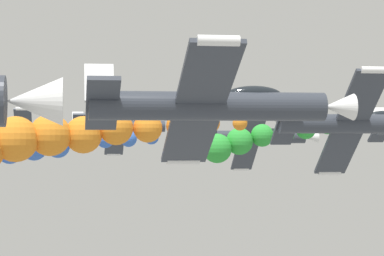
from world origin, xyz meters
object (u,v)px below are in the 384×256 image
airplane_left_inner (256,137)px  airplane_right_outer (213,106)px  airplane_right_inner (359,123)px  airplane_left_outer (121,126)px  airplane_trailing (29,134)px

airplane_left_inner → airplane_right_outer: bearing=-15.6°
airplane_left_inner → airplane_right_inner: (24.44, 0.23, 0.64)m
airplane_left_outer → airplane_right_outer: (49.54, 0.38, -0.09)m
airplane_left_outer → airplane_trailing: (-13.14, -9.61, -0.64)m
airplane_left_inner → airplane_right_outer: airplane_right_outer is taller
airplane_right_outer → airplane_trailing: 63.48m
airplane_left_outer → airplane_trailing: 16.30m
airplane_left_inner → airplane_right_inner: size_ratio=1.00×
airplane_trailing → airplane_left_inner: bearing=39.7°
airplane_left_outer → airplane_right_outer: 49.54m
airplane_right_inner → airplane_right_outer: airplane_right_inner is taller
airplane_right_outer → airplane_left_outer: bearing=-179.6°
airplane_left_inner → airplane_left_outer: bearing=-136.7°
airplane_right_outer → airplane_trailing: bearing=-170.9°
airplane_left_inner → airplane_trailing: 32.18m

